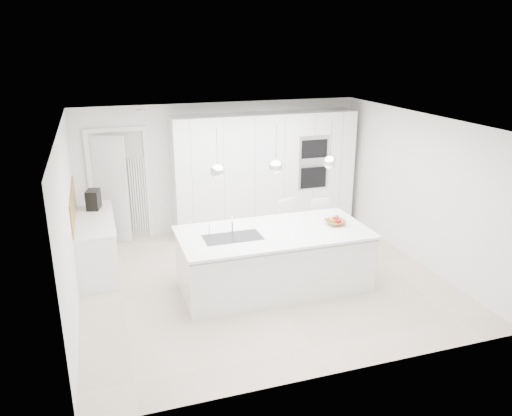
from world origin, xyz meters
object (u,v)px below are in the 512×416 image
object	(u,v)px
espresso_machine	(93,200)
bar_stool_left	(289,231)
island_base	(275,261)
fruit_bowl	(335,222)
bar_stool_right	(323,229)

from	to	relation	value
espresso_machine	bar_stool_left	world-z (taller)	espresso_machine
island_base	fruit_bowl	size ratio (longest dim) A/B	8.99
island_base	espresso_machine	size ratio (longest dim) A/B	8.53
espresso_machine	bar_stool_left	bearing A→B (deg)	-5.12
island_base	fruit_bowl	distance (m)	1.12
island_base	bar_stool_left	world-z (taller)	bar_stool_left
bar_stool_left	bar_stool_right	distance (m)	0.61
fruit_bowl	bar_stool_right	size ratio (longest dim) A/B	0.31
espresso_machine	bar_stool_right	distance (m)	3.93
island_base	bar_stool_right	size ratio (longest dim) A/B	2.76
island_base	bar_stool_right	bearing A→B (deg)	34.87
espresso_machine	bar_stool_left	size ratio (longest dim) A/B	0.32
island_base	espresso_machine	world-z (taller)	espresso_machine
bar_stool_left	island_base	bearing A→B (deg)	-140.58
island_base	fruit_bowl	xyz separation A→B (m)	(1.00, 0.02, 0.51)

